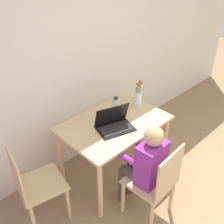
{
  "coord_description": "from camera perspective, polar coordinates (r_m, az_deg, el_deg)",
  "views": [
    {
      "loc": [
        -1.77,
        0.05,
        2.27
      ],
      "look_at": [
        -0.27,
        1.6,
        0.92
      ],
      "focal_mm": 42.0,
      "sensor_mm": 36.0,
      "label": 1
    }
  ],
  "objects": [
    {
      "name": "wall_back",
      "position": [
        2.98,
        -4.87,
        12.06
      ],
      "size": [
        6.4,
        0.05,
        2.5
      ],
      "color": "white",
      "rests_on": "ground_plane"
    },
    {
      "name": "dining_table",
      "position": [
        2.77,
        0.5,
        -3.89
      ],
      "size": [
        1.09,
        0.74,
        0.74
      ],
      "color": "#D6B784",
      "rests_on": "ground_plane"
    },
    {
      "name": "chair_occupied",
      "position": [
        2.51,
        9.42,
        -14.95
      ],
      "size": [
        0.42,
        0.42,
        0.86
      ],
      "rotation": [
        0.0,
        0.0,
        3.2
      ],
      "color": "#D6B784",
      "rests_on": "ground_plane"
    },
    {
      "name": "chair_spare",
      "position": [
        2.56,
        -16.62,
        -14.98
      ],
      "size": [
        0.47,
        0.47,
        0.86
      ],
      "rotation": [
        0.0,
        0.0,
        1.37
      ],
      "color": "#D6B784",
      "rests_on": "ground_plane"
    },
    {
      "name": "person_seated",
      "position": [
        2.42,
        7.43,
        -10.56
      ],
      "size": [
        0.31,
        0.44,
        1.03
      ],
      "rotation": [
        0.0,
        0.0,
        3.2
      ],
      "color": "purple",
      "rests_on": "ground_plane"
    },
    {
      "name": "laptop",
      "position": [
        2.61,
        0.42,
        -2.4
      ],
      "size": [
        0.41,
        0.33,
        0.24
      ],
      "rotation": [
        0.0,
        0.0,
        -0.3
      ],
      "color": "black",
      "rests_on": "dining_table"
    },
    {
      "name": "flower_vase",
      "position": [
        2.93,
        5.7,
        3.24
      ],
      "size": [
        0.09,
        0.09,
        0.34
      ],
      "color": "silver",
      "rests_on": "dining_table"
    },
    {
      "name": "water_bottle",
      "position": [
        2.81,
        0.83,
        1.36
      ],
      "size": [
        0.07,
        0.07,
        0.2
      ],
      "color": "silver",
      "rests_on": "dining_table"
    }
  ]
}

